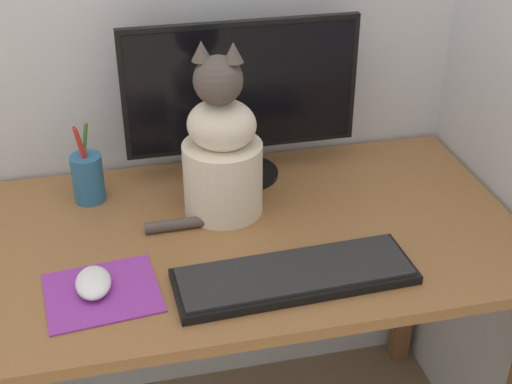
{
  "coord_description": "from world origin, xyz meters",
  "views": [
    {
      "loc": [
        -0.22,
        -1.21,
        1.56
      ],
      "look_at": [
        0.04,
        -0.05,
        0.85
      ],
      "focal_mm": 50.0,
      "sensor_mm": 36.0,
      "label": 1
    }
  ],
  "objects_px": {
    "monitor": "(242,96)",
    "computer_mouse_left": "(93,283)",
    "cat": "(221,152)",
    "pen_cup": "(88,177)",
    "keyboard": "(295,275)"
  },
  "relations": [
    {
      "from": "computer_mouse_left",
      "to": "cat",
      "type": "distance_m",
      "value": 0.38
    },
    {
      "from": "monitor",
      "to": "keyboard",
      "type": "distance_m",
      "value": 0.46
    },
    {
      "from": "monitor",
      "to": "pen_cup",
      "type": "relative_size",
      "value": 2.89
    },
    {
      "from": "cat",
      "to": "pen_cup",
      "type": "height_order",
      "value": "cat"
    },
    {
      "from": "monitor",
      "to": "computer_mouse_left",
      "type": "xyz_separation_m",
      "value": [
        -0.36,
        -0.37,
        -0.18
      ]
    },
    {
      "from": "cat",
      "to": "pen_cup",
      "type": "distance_m",
      "value": 0.31
    },
    {
      "from": "computer_mouse_left",
      "to": "keyboard",
      "type": "bearing_deg",
      "value": -7.93
    },
    {
      "from": "computer_mouse_left",
      "to": "cat",
      "type": "bearing_deg",
      "value": 38.28
    },
    {
      "from": "keyboard",
      "to": "computer_mouse_left",
      "type": "bearing_deg",
      "value": 169.8
    },
    {
      "from": "computer_mouse_left",
      "to": "cat",
      "type": "xyz_separation_m",
      "value": [
        0.28,
        0.22,
        0.12
      ]
    },
    {
      "from": "cat",
      "to": "pen_cup",
      "type": "xyz_separation_m",
      "value": [
        -0.28,
        0.11,
        -0.09
      ]
    },
    {
      "from": "monitor",
      "to": "computer_mouse_left",
      "type": "height_order",
      "value": "monitor"
    },
    {
      "from": "monitor",
      "to": "cat",
      "type": "distance_m",
      "value": 0.17
    },
    {
      "from": "keyboard",
      "to": "cat",
      "type": "xyz_separation_m",
      "value": [
        -0.09,
        0.27,
        0.13
      ]
    },
    {
      "from": "monitor",
      "to": "computer_mouse_left",
      "type": "distance_m",
      "value": 0.54
    }
  ]
}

